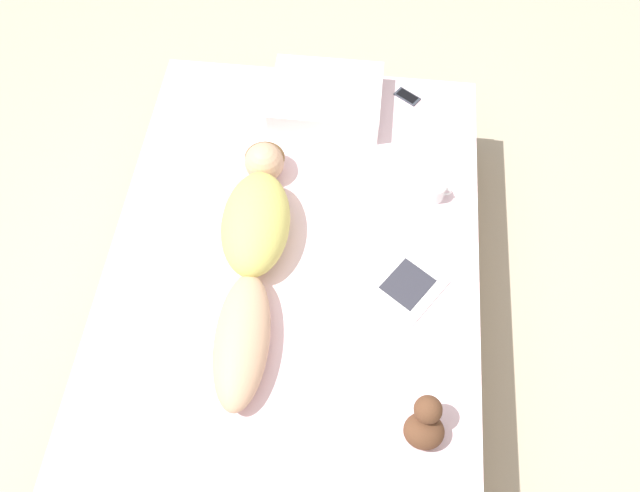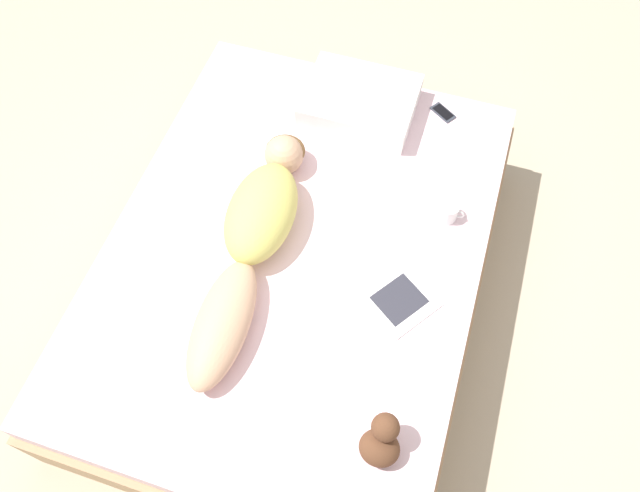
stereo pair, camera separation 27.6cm
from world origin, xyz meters
name	(u,v)px [view 2 (the right image)]	position (x,y,z in m)	size (l,w,h in m)	color
ground_plane	(298,297)	(0.00, 0.00, 0.00)	(12.00, 12.00, 0.00)	#B7A88E
bed	(297,274)	(0.00, 0.00, 0.27)	(1.72, 2.31, 0.54)	tan
person	(254,235)	(-0.17, -0.05, 0.64)	(0.33, 1.31, 0.23)	tan
open_magazine	(380,279)	(0.41, -0.04, 0.54)	(0.59, 0.53, 0.01)	white
coffee_mug	(448,211)	(0.62, 0.37, 0.59)	(0.13, 0.10, 0.10)	white
cell_phone	(443,113)	(0.47, 0.99, 0.54)	(0.14, 0.13, 0.01)	#333842
plush_toy	(381,442)	(0.59, -0.74, 0.63)	(0.16, 0.18, 0.22)	brown
pillow	(360,102)	(0.06, 0.87, 0.61)	(0.55, 0.43, 0.14)	white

